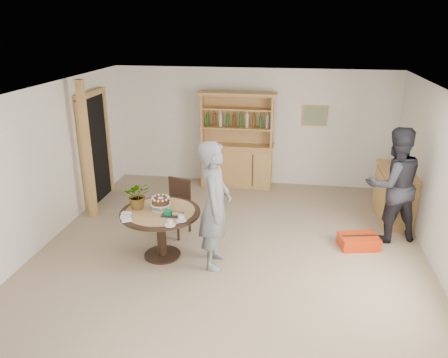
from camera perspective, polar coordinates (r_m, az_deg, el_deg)
ground at (r=6.71m, az=0.51°, el=-10.71°), size 7.00×7.00×0.00m
room_shell at (r=6.01m, az=0.59°, el=3.70°), size 6.04×7.04×2.52m
doorway at (r=8.89m, az=-16.50°, el=4.10°), size 0.13×1.10×2.18m
pine_post at (r=8.06m, az=-17.46°, el=3.44°), size 0.12×0.12×2.50m
hutch at (r=9.42m, az=1.71°, el=3.17°), size 1.62×0.54×2.04m
sideboard at (r=8.46m, az=21.39°, el=-1.85°), size 0.54×1.26×0.94m
dining_table at (r=6.65m, az=-8.27°, el=-5.35°), size 1.20×1.20×0.76m
dining_chair at (r=7.39m, az=-6.20°, el=-3.13°), size 0.53×0.53×0.95m
birthday_cake at (r=6.58m, az=-8.26°, el=-2.97°), size 0.30×0.30×0.20m
flower_vase at (r=6.65m, az=-11.18°, el=-2.06°), size 0.47×0.44×0.42m
gift_tray at (r=6.41m, az=-6.84°, el=-4.51°), size 0.30×0.20×0.08m
coffee_cup_a at (r=6.22m, az=-5.58°, el=-5.12°), size 0.15×0.15×0.09m
coffee_cup_b at (r=6.10m, az=-7.07°, el=-5.74°), size 0.15×0.15×0.08m
napkins at (r=6.44m, az=-12.66°, el=-4.84°), size 0.24×0.33×0.03m
teen_boy at (r=6.22m, az=-1.19°, el=-3.48°), size 0.47×0.70×1.90m
adult_person at (r=7.50m, az=21.23°, el=-0.70°), size 1.09×0.96×1.89m
red_suitcase at (r=7.37m, az=17.17°, el=-7.79°), size 0.67×0.52×0.21m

